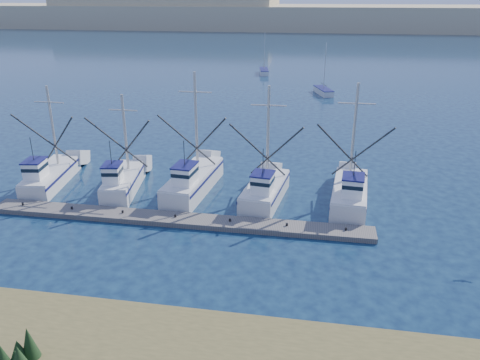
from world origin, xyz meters
TOP-DOWN VIEW (x-y plane):
  - ground at (0.00, 0.00)m, footprint 500.00×500.00m
  - floating_dock at (-6.96, 6.60)m, footprint 28.05×1.88m
  - dune_ridge at (0.00, 210.00)m, footprint 360.00×60.00m
  - trawler_fleet at (-6.36, 11.48)m, footprint 28.37×8.98m
  - sailboat_near at (3.29, 54.74)m, footprint 3.39×6.05m
  - sailboat_far at (-8.74, 73.57)m, footprint 2.59×6.35m

SIDE VIEW (x-z plane):
  - ground at x=0.00m, z-range 0.00..0.00m
  - floating_dock at x=-6.96m, z-range 0.00..0.37m
  - sailboat_near at x=3.29m, z-range -3.55..4.55m
  - sailboat_far at x=-8.74m, z-range -3.55..4.55m
  - trawler_fleet at x=-6.36m, z-range -3.83..5.77m
  - dune_ridge at x=0.00m, z-range 0.00..10.00m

